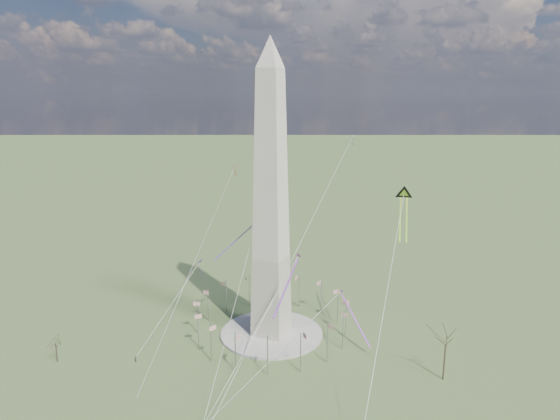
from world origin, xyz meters
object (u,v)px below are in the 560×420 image
at_px(washington_monument, 271,202).
at_px(person_west, 136,359).
at_px(kite_delta_black, 404,197).
at_px(tree_near, 446,342).

relative_size(washington_monument, person_west, 55.41).
height_order(person_west, kite_delta_black, kite_delta_black).
bearing_deg(tree_near, person_west, -161.97).
bearing_deg(kite_delta_black, tree_near, 121.47).
distance_m(tree_near, kite_delta_black, 46.27).
height_order(washington_monument, person_west, washington_monument).
xyz_separation_m(person_west, kite_delta_black, (72.45, 48.34, 49.64)).
distance_m(washington_monument, person_west, 66.21).
xyz_separation_m(washington_monument, kite_delta_black, (40.94, 14.03, 2.59)).
distance_m(person_west, kite_delta_black, 100.24).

